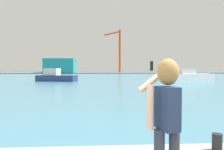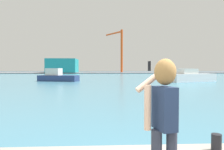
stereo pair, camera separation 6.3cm
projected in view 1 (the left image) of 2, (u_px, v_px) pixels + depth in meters
name	position (u px, v px, depth m)	size (l,w,h in m)	color
ground_plane	(103.00, 77.00, 52.29)	(220.00, 220.00, 0.00)	#334751
harbor_water	(102.00, 77.00, 54.28)	(140.00, 100.00, 0.02)	teal
far_shore_dock	(101.00, 73.00, 94.19)	(140.00, 20.00, 0.46)	gray
person_photographer	(166.00, 111.00, 2.70)	(0.53, 0.54, 1.74)	#2D3342
harbor_bollard	(217.00, 142.00, 4.09)	(0.19, 0.19, 0.33)	black
boat_moored	(56.00, 77.00, 34.83)	(6.96, 3.89, 2.17)	navy
boat_moored_2	(190.00, 77.00, 33.91)	(8.79, 5.22, 2.11)	white
warehouse_left	(61.00, 66.00, 88.97)	(12.14, 12.62, 5.73)	teal
port_crane	(118.00, 47.00, 92.56)	(7.24, 11.00, 18.70)	#D84C19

